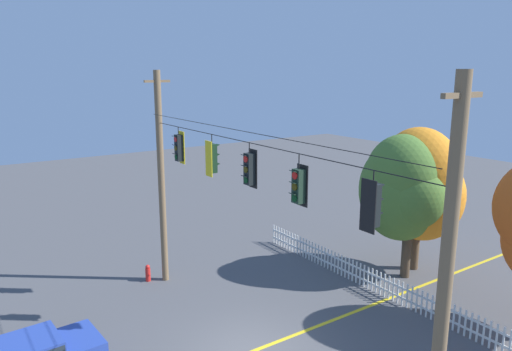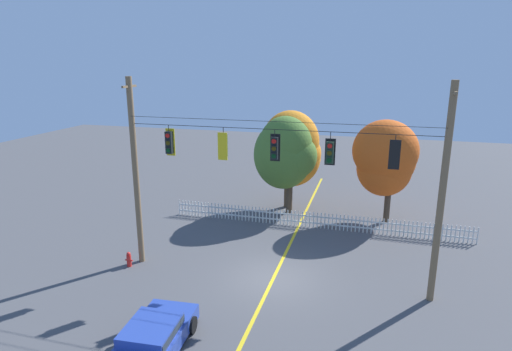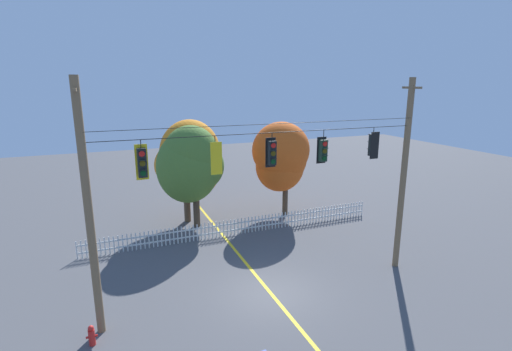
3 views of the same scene
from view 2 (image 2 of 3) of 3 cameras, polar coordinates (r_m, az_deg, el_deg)
name	(u,v)px [view 2 (image 2 of 3)]	position (r m, az deg, el deg)	size (l,w,h in m)	color
ground	(273,278)	(20.43, 2.31, -13.48)	(80.00, 80.00, 0.00)	#4C4C4F
lane_centerline_stripe	(273,278)	(20.43, 2.31, -13.47)	(0.16, 36.00, 0.01)	gold
signal_support_span	(274,183)	(18.67, 2.45, -0.95)	(13.82, 1.10, 9.06)	brown
traffic_signal_southbound_primary	(169,142)	(19.99, -11.42, 4.32)	(0.43, 0.38, 1.43)	black
traffic_signal_eastbound_side	(223,146)	(18.95, -4.33, 3.95)	(0.43, 0.38, 1.43)	black
traffic_signal_northbound_primary	(275,148)	(18.33, 2.48, 3.67)	(0.43, 0.38, 1.39)	black
traffic_signal_northbound_secondary	(330,152)	(17.97, 9.76, 3.04)	(0.43, 0.38, 1.42)	black
traffic_signal_westbound_side	(394,154)	(17.87, 17.87, 2.73)	(0.43, 0.38, 1.37)	black
white_picket_fence	(315,220)	(26.10, 7.88, -5.88)	(17.77, 0.06, 0.98)	silver
autumn_maple_near_fence	(290,150)	(28.31, 4.59, 3.34)	(4.20, 3.53, 6.66)	brown
autumn_maple_mid	(286,152)	(27.44, 3.97, 3.10)	(4.09, 3.30, 6.41)	#473828
autumn_oak_far_east	(386,158)	(27.17, 16.85, 2.28)	(3.90, 3.46, 6.37)	#473828
parked_car	(153,337)	(16.09, -13.50, -20.07)	(2.24, 4.20, 1.15)	#28429E
fire_hydrant	(129,259)	(22.22, -16.49, -10.60)	(0.38, 0.22, 0.75)	red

